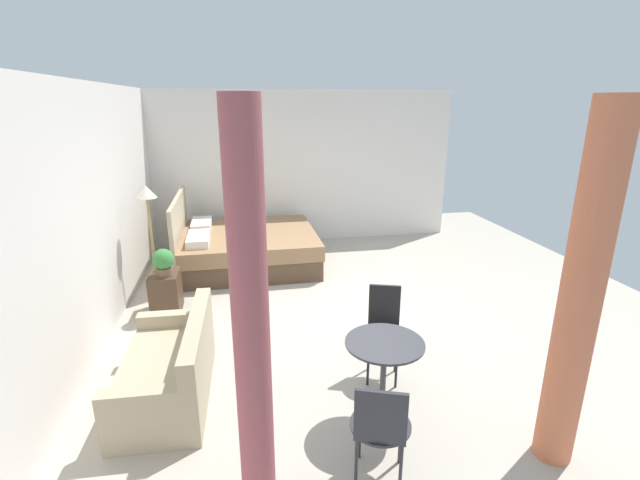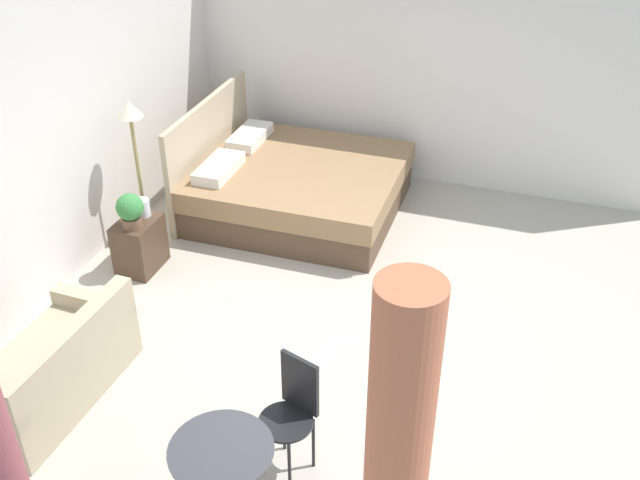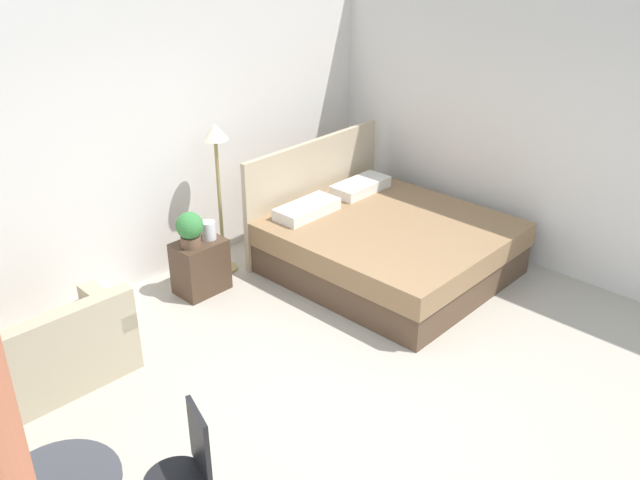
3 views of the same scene
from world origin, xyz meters
name	(u,v)px [view 2 (image 2 of 3)]	position (x,y,z in m)	size (l,w,h in m)	color
ground_plane	(348,328)	(0.00, 0.00, -0.01)	(9.17, 8.68, 0.02)	#B2A899
wall_back	(49,139)	(0.00, 2.84, 1.41)	(9.17, 0.12, 2.82)	silver
wall_right	(431,65)	(3.08, 0.00, 1.41)	(0.12, 5.68, 2.82)	silver
bed	(294,185)	(1.82, 1.19, 0.31)	(2.03, 2.21, 1.19)	brown
couch	(52,371)	(-1.57, 1.92, 0.26)	(1.46, 0.78, 0.75)	tan
nightstand	(140,245)	(0.24, 2.22, 0.27)	(0.49, 0.35, 0.53)	#473323
potted_plant	(130,210)	(0.14, 2.20, 0.72)	(0.26, 0.26, 0.35)	brown
vase	(143,208)	(0.36, 2.20, 0.62)	(0.14, 0.14, 0.18)	silver
floor_lamp	(133,135)	(0.67, 2.41, 1.23)	(0.28, 0.28, 1.58)	#99844C
balcony_table	(223,474)	(-2.23, 0.13, 0.52)	(0.65, 0.65, 0.75)	#3F3F44
cafe_chair_near_window	(293,406)	(-1.58, -0.08, 0.55)	(0.48, 0.48, 0.92)	black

